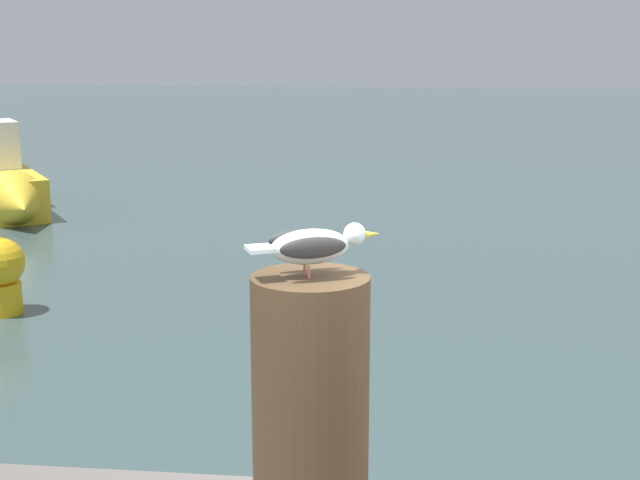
{
  "coord_description": "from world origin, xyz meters",
  "views": [
    {
      "loc": [
        -0.76,
        -2.95,
        2.93
      ],
      "look_at": [
        -1.05,
        -0.28,
        2.34
      ],
      "focal_mm": 50.58,
      "sensor_mm": 36.0,
      "label": 1
    }
  ],
  "objects_px": {
    "mooring_post": "(311,425)",
    "boat_yellow": "(1,185)",
    "channel_buoy": "(0,272)",
    "seagull": "(312,245)"
  },
  "relations": [
    {
      "from": "mooring_post",
      "to": "boat_yellow",
      "type": "relative_size",
      "value": 0.2
    },
    {
      "from": "mooring_post",
      "to": "channel_buoy",
      "type": "distance_m",
      "value": 8.08
    },
    {
      "from": "boat_yellow",
      "to": "channel_buoy",
      "type": "xyz_separation_m",
      "value": [
        2.81,
        -5.92,
        -0.0
      ]
    },
    {
      "from": "seagull",
      "to": "boat_yellow",
      "type": "xyz_separation_m",
      "value": [
        -7.08,
        12.64,
        -1.9
      ]
    },
    {
      "from": "mooring_post",
      "to": "boat_yellow",
      "type": "xyz_separation_m",
      "value": [
        -7.07,
        12.65,
        -1.37
      ]
    },
    {
      "from": "mooring_post",
      "to": "boat_yellow",
      "type": "bearing_deg",
      "value": 119.22
    },
    {
      "from": "mooring_post",
      "to": "seagull",
      "type": "xyz_separation_m",
      "value": [
        0.01,
        0.0,
        0.54
      ]
    },
    {
      "from": "seagull",
      "to": "boat_yellow",
      "type": "relative_size",
      "value": 0.08
    },
    {
      "from": "boat_yellow",
      "to": "channel_buoy",
      "type": "distance_m",
      "value": 6.55
    },
    {
      "from": "seagull",
      "to": "boat_yellow",
      "type": "height_order",
      "value": "seagull"
    }
  ]
}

